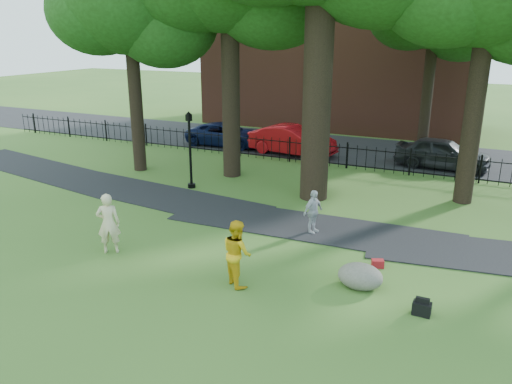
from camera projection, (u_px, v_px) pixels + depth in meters
The scene contains 15 objects.
ground at pixel (234, 268), 14.18m from camera, with size 120.00×120.00×0.00m, color #345B1F.
footpath at pixel (312, 227), 17.14m from camera, with size 36.00×2.60×0.03m, color black.
street at pixel (365, 151), 27.97m from camera, with size 80.00×7.00×0.02m, color black.
iron_fence at pixel (347, 156), 24.34m from camera, with size 44.00×0.04×1.20m.
brick_building at pixel (341, 37), 34.62m from camera, with size 18.00×8.00×12.00m, color brown.
woman at pixel (108, 223), 14.95m from camera, with size 0.68×0.45×1.88m, color beige.
man at pixel (237, 253), 13.07m from camera, with size 0.87×0.68×1.80m, color gold.
pedestrian at pixel (313, 212), 16.46m from camera, with size 0.87×0.36×1.49m, color #B2B3B7.
boulder at pixel (360, 274), 13.09m from camera, with size 1.19×0.90×0.70m, color #5D574E.
lamppost at pixel (190, 151), 20.99m from camera, with size 0.33×0.33×3.28m.
backpack at pixel (422, 309), 11.83m from camera, with size 0.43×0.27×0.32m, color black.
red_bag at pixel (378, 264), 14.22m from camera, with size 0.34×0.21×0.23m, color maroon.
red_sedan at pixel (292, 140), 27.01m from camera, with size 1.66×4.77×1.57m, color #B50D13.
navy_van at pixel (226, 134), 29.16m from camera, with size 2.18×4.72×1.31m, color #0B143A.
grey_car at pixel (442, 153), 24.27m from camera, with size 1.78×4.43×1.51m, color black.
Camera 1 is at (6.00, -11.34, 6.44)m, focal length 35.00 mm.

